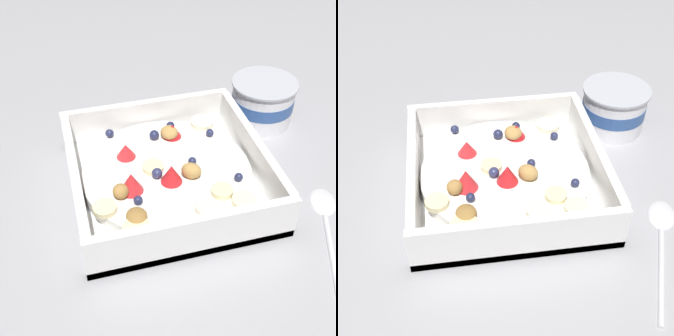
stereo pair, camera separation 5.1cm
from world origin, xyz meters
TOP-DOWN VIEW (x-y plane):
  - ground_plane at (0.00, 0.00)m, footprint 2.40×2.40m
  - fruit_bowl at (0.00, -0.01)m, footprint 0.23×0.23m
  - spoon at (0.16, -0.11)m, footprint 0.08×0.17m
  - yogurt_cup at (0.17, 0.09)m, footprint 0.09×0.09m

SIDE VIEW (x-z plane):
  - ground_plane at x=0.00m, z-range 0.00..0.00m
  - spoon at x=0.16m, z-range 0.00..0.01m
  - fruit_bowl at x=0.00m, z-range -0.01..0.05m
  - yogurt_cup at x=0.17m, z-range 0.00..0.06m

